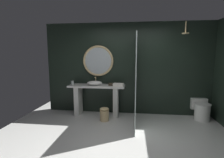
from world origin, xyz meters
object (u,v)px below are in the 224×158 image
object	(u,v)px
vessel_sink	(95,83)
rain_shower_head	(185,32)
folded_hand_towel	(118,85)
round_wall_mirror	(98,61)
waste_bin	(104,114)
tissue_box	(111,84)
toilet	(201,109)
tumbler_cup	(72,83)

from	to	relation	value
vessel_sink	rain_shower_head	bearing A→B (deg)	-5.26
folded_hand_towel	vessel_sink	bearing A→B (deg)	168.40
round_wall_mirror	waste_bin	distance (m)	1.52
tissue_box	rain_shower_head	xyz separation A→B (m)	(1.82, -0.20, 1.35)
toilet	tumbler_cup	bearing A→B (deg)	179.80
waste_bin	folded_hand_towel	xyz separation A→B (m)	(0.34, 0.27, 0.73)
tissue_box	folded_hand_towel	world-z (taller)	folded_hand_towel
vessel_sink	toilet	size ratio (longest dim) A/B	0.71
waste_bin	tumbler_cup	bearing A→B (deg)	156.29
tissue_box	folded_hand_towel	distance (m)	0.24
tissue_box	toilet	size ratio (longest dim) A/B	0.25
round_wall_mirror	rain_shower_head	size ratio (longest dim) A/B	3.01
rain_shower_head	waste_bin	bearing A→B (deg)	-174.34
rain_shower_head	vessel_sink	bearing A→B (deg)	174.74
tissue_box	toilet	world-z (taller)	tissue_box
tumbler_cup	waste_bin	xyz separation A→B (m)	(1.00, -0.44, -0.74)
tissue_box	toilet	bearing A→B (deg)	0.73
rain_shower_head	waste_bin	distance (m)	2.86
vessel_sink	rain_shower_head	world-z (taller)	rain_shower_head
waste_bin	rain_shower_head	bearing A→B (deg)	5.66
tissue_box	folded_hand_towel	xyz separation A→B (m)	(0.21, -0.13, 0.01)
folded_hand_towel	round_wall_mirror	bearing A→B (deg)	149.40
tissue_box	waste_bin	bearing A→B (deg)	-108.56
tumbler_cup	rain_shower_head	xyz separation A→B (m)	(2.95, -0.24, 1.33)
rain_shower_head	waste_bin	size ratio (longest dim) A/B	0.84
tumbler_cup	rain_shower_head	bearing A→B (deg)	-4.72
vessel_sink	toilet	world-z (taller)	vessel_sink
tissue_box	vessel_sink	bearing A→B (deg)	178.72
vessel_sink	round_wall_mirror	distance (m)	0.65
rain_shower_head	toilet	world-z (taller)	rain_shower_head
tumbler_cup	vessel_sink	bearing A→B (deg)	-2.82
toilet	folded_hand_towel	distance (m)	2.30
tissue_box	folded_hand_towel	bearing A→B (deg)	-31.99
rain_shower_head	tumbler_cup	bearing A→B (deg)	175.28
vessel_sink	folded_hand_towel	world-z (taller)	vessel_sink
tissue_box	rain_shower_head	distance (m)	2.28
tumbler_cup	round_wall_mirror	world-z (taller)	round_wall_mirror
tissue_box	folded_hand_towel	size ratio (longest dim) A/B	0.54
round_wall_mirror	toilet	size ratio (longest dim) A/B	1.49
vessel_sink	folded_hand_towel	xyz separation A→B (m)	(0.68, -0.14, -0.02)
toilet	waste_bin	size ratio (longest dim) A/B	1.69
tumbler_cup	toilet	bearing A→B (deg)	-0.20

